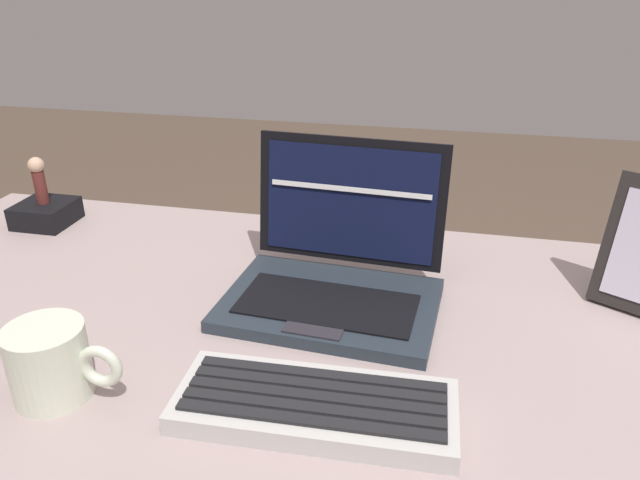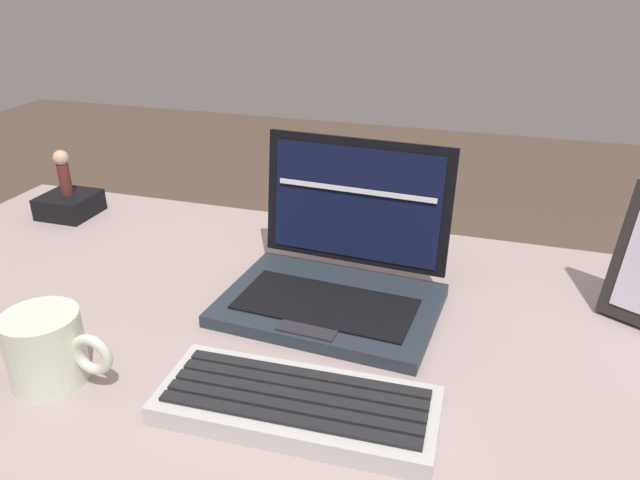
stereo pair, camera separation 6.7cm
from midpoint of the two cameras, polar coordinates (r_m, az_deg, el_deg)
name	(u,v)px [view 2 (the right image)]	position (r m, az deg, el deg)	size (l,w,h in m)	color
desk	(334,384)	(0.91, 3.45, -13.34)	(1.59, 0.73, 0.75)	#A28D8B
laptop_front	(337,274)	(0.90, 3.77, -3.20)	(0.32, 0.26, 0.22)	#232B34
external_keyboard	(297,405)	(0.71, 0.64, -15.23)	(0.32, 0.14, 0.03)	beige
figurine_stand	(70,205)	(1.30, -21.03, 3.08)	(0.10, 0.10, 0.04)	black
figurine	(63,170)	(1.27, -21.53, 6.11)	(0.03, 0.03, 0.09)	#5A2421
coffee_mug	(47,348)	(0.79, -21.94, -9.42)	(0.14, 0.09, 0.09)	silver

